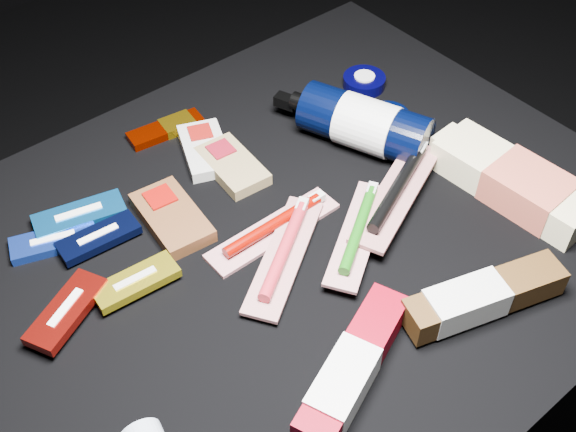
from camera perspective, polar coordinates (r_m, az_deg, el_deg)
ground at (r=1.31m, az=-0.23°, el=-13.35°), size 3.00×3.00×0.00m
cloth_table at (r=1.14m, az=-0.26°, el=-8.28°), size 0.98×0.78×0.40m
luna_bar_0 at (r=1.01m, az=-18.02°, el=-1.91°), size 0.12×0.08×0.01m
luna_bar_1 at (r=1.03m, az=-16.14°, el=0.01°), size 0.13×0.08×0.02m
luna_bar_2 at (r=1.00m, az=-14.72°, el=-1.66°), size 0.11×0.05×0.01m
luna_bar_3 at (r=0.93m, az=-11.94°, el=-5.10°), size 0.11×0.05×0.01m
luna_bar_4 at (r=0.92m, az=-17.09°, el=-7.18°), size 0.12×0.09×0.02m
clif_bar_0 at (r=1.01m, az=-9.29°, el=0.09°), size 0.08×0.14×0.02m
clif_bar_1 at (r=1.10m, az=-6.62°, el=5.38°), size 0.10×0.13×0.02m
clif_bar_2 at (r=1.07m, az=-4.57°, el=4.14°), size 0.07×0.12×0.02m
power_bar at (r=1.15m, az=-9.32°, el=6.90°), size 0.12×0.05×0.01m
lotion_bottle at (r=1.10m, az=6.05°, el=7.25°), size 0.14×0.25×0.08m
cream_tin_upper at (r=1.23m, az=6.03°, el=10.53°), size 0.07×0.07×0.02m
cream_tin_lower at (r=1.16m, az=7.88°, el=7.66°), size 0.07×0.07×0.02m
bodywash_bottle at (r=1.07m, az=17.52°, el=2.51°), size 0.10×0.25×0.05m
toothbrush_pack_0 at (r=0.98m, az=-1.05°, el=-0.87°), size 0.20×0.05×0.02m
toothbrush_pack_1 at (r=0.94m, az=-0.26°, el=-2.79°), size 0.20×0.16×0.02m
toothbrush_pack_2 at (r=0.96m, az=5.61°, el=-1.13°), size 0.19×0.14×0.02m
toothbrush_pack_3 at (r=1.01m, az=8.69°, el=2.12°), size 0.23×0.14×0.03m
toothpaste_carton_red at (r=0.83m, az=4.91°, el=-12.20°), size 0.22×0.12×0.04m
toothpaste_carton_green at (r=0.91m, az=14.76°, el=-6.33°), size 0.21×0.11×0.04m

